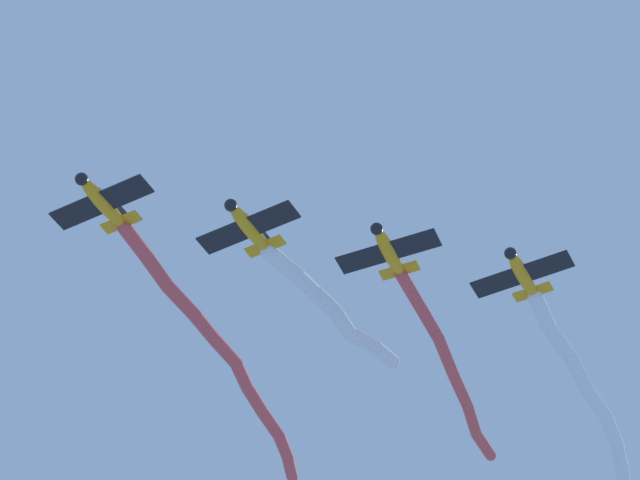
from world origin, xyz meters
The scene contains 8 objects.
airplane_lead centered at (4.55, 0.69, 57.14)m, with size 4.56×6.03×1.49m.
smoke_trail_lead centered at (-10.39, -3.37, 57.77)m, with size 26.08×9.46×2.42m.
airplane_left_wing centered at (-1.84, 5.50, 57.39)m, with size 4.55×6.03×1.49m.
smoke_trail_left_wing centered at (-11.37, 4.14, 58.73)m, with size 15.76×2.91×3.86m.
airplane_right_wing centered at (-8.25, 10.32, 57.64)m, with size 4.61×6.04×1.49m.
smoke_trail_right_wing centered at (-19.42, 7.06, 57.75)m, with size 18.92×6.34×1.26m.
airplane_slot centered at (-14.64, 15.12, 57.89)m, with size 4.57×6.04×1.49m.
smoke_trail_slot centered at (-31.72, 10.94, 58.65)m, with size 30.66×9.43×2.25m.
Camera 1 is at (34.12, 38.49, 6.61)m, focal length 72.44 mm.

